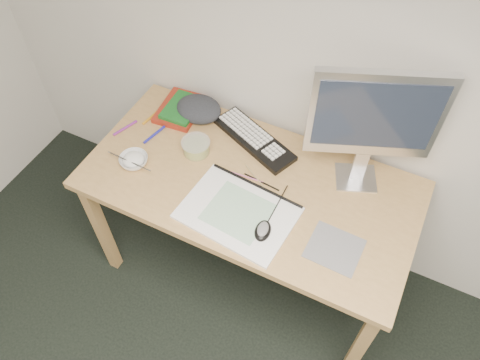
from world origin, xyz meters
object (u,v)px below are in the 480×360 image
(desk, at_px, (249,194))
(rice_bowl, at_px, (134,161))
(sketchpad, at_px, (238,213))
(keyboard, at_px, (254,139))
(monitor, at_px, (374,118))

(desk, distance_m, rice_bowl, 0.52)
(sketchpad, xyz_separation_m, rice_bowl, (-0.52, 0.03, 0.01))
(keyboard, bearing_deg, desk, -46.60)
(sketchpad, distance_m, monitor, 0.63)
(desk, xyz_separation_m, rice_bowl, (-0.49, -0.13, 0.10))
(sketchpad, bearing_deg, monitor, 51.53)
(monitor, bearing_deg, sketchpad, -155.70)
(keyboard, xyz_separation_m, rice_bowl, (-0.41, -0.35, 0.01))
(desk, bearing_deg, sketchpad, -80.70)
(desk, xyz_separation_m, sketchpad, (0.03, -0.16, 0.09))
(sketchpad, distance_m, keyboard, 0.40)
(keyboard, bearing_deg, rice_bowl, -116.47)
(monitor, distance_m, rice_bowl, 1.00)
(desk, height_order, sketchpad, sketchpad)
(rice_bowl, bearing_deg, keyboard, 40.53)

